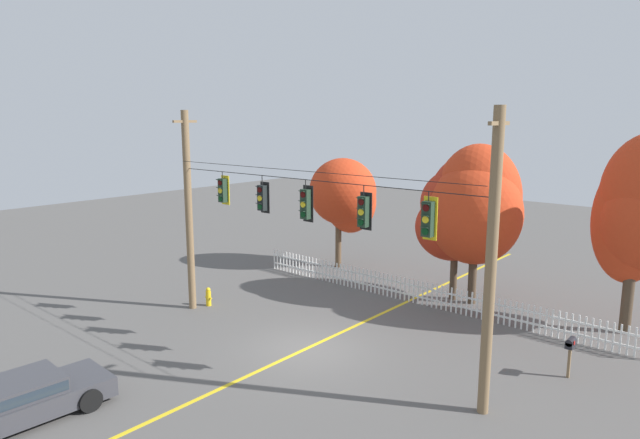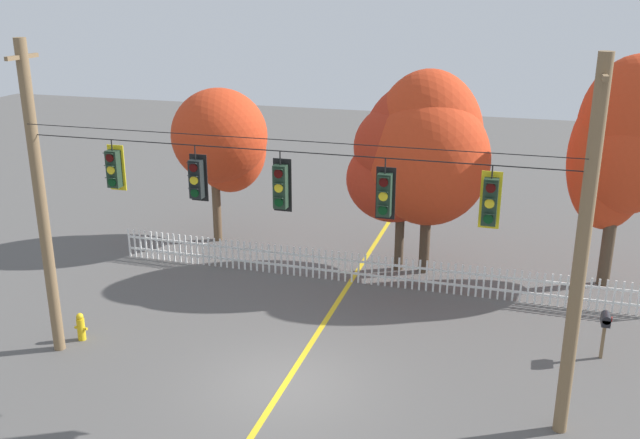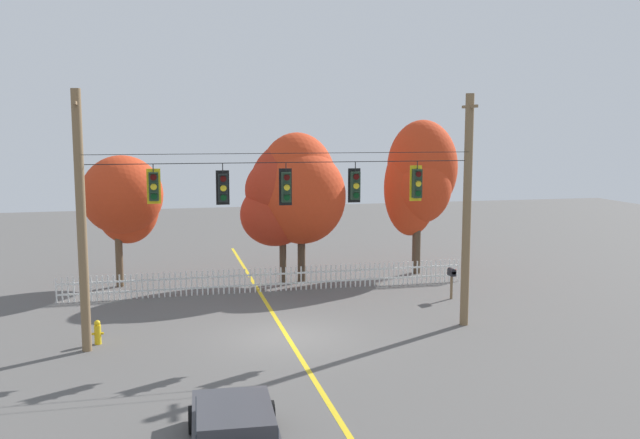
{
  "view_description": "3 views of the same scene",
  "coord_description": "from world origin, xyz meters",
  "px_view_note": "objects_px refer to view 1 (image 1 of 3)",
  "views": [
    {
      "loc": [
        12.15,
        -13.44,
        7.89
      ],
      "look_at": [
        0.34,
        0.33,
        4.57
      ],
      "focal_mm": 31.03,
      "sensor_mm": 36.0,
      "label": 1
    },
    {
      "loc": [
        5.17,
        -14.32,
        9.37
      ],
      "look_at": [
        0.81,
        0.38,
        4.27
      ],
      "focal_mm": 39.48,
      "sensor_mm": 36.0,
      "label": 2
    },
    {
      "loc": [
        -4.05,
        -22.29,
        6.98
      ],
      "look_at": [
        1.35,
        0.89,
        3.87
      ],
      "focal_mm": 38.6,
      "sensor_mm": 36.0,
      "label": 3
    }
  ],
  "objects_px": {
    "traffic_signal_eastbound_side": "(223,190)",
    "traffic_signal_northbound_primary": "(306,204)",
    "roadside_mailbox": "(571,345)",
    "fire_hydrant": "(208,297)",
    "autumn_maple_near_fence": "(345,195)",
    "autumn_oak_far_east": "(476,206)",
    "traffic_signal_southbound_primary": "(263,198)",
    "parked_car": "(24,397)",
    "traffic_signal_northbound_secondary": "(428,219)",
    "autumn_maple_mid": "(464,209)",
    "traffic_signal_westbound_side": "(364,211)"
  },
  "relations": [
    {
      "from": "roadside_mailbox",
      "to": "autumn_oak_far_east",
      "type": "bearing_deg",
      "value": 139.24
    },
    {
      "from": "roadside_mailbox",
      "to": "fire_hydrant",
      "type": "bearing_deg",
      "value": -167.57
    },
    {
      "from": "parked_car",
      "to": "autumn_maple_mid",
      "type": "bearing_deg",
      "value": 75.95
    },
    {
      "from": "traffic_signal_northbound_primary",
      "to": "autumn_oak_far_east",
      "type": "bearing_deg",
      "value": 75.64
    },
    {
      "from": "traffic_signal_northbound_secondary",
      "to": "autumn_maple_near_fence",
      "type": "height_order",
      "value": "traffic_signal_northbound_secondary"
    },
    {
      "from": "traffic_signal_northbound_secondary",
      "to": "roadside_mailbox",
      "type": "relative_size",
      "value": 1.07
    },
    {
      "from": "fire_hydrant",
      "to": "autumn_maple_near_fence",
      "type": "bearing_deg",
      "value": 86.41
    },
    {
      "from": "autumn_maple_mid",
      "to": "parked_car",
      "type": "distance_m",
      "value": 17.64
    },
    {
      "from": "traffic_signal_eastbound_side",
      "to": "traffic_signal_southbound_primary",
      "type": "relative_size",
      "value": 0.94
    },
    {
      "from": "traffic_signal_eastbound_side",
      "to": "parked_car",
      "type": "distance_m",
      "value": 9.6
    },
    {
      "from": "traffic_signal_southbound_primary",
      "to": "parked_car",
      "type": "bearing_deg",
      "value": -93.98
    },
    {
      "from": "autumn_maple_mid",
      "to": "roadside_mailbox",
      "type": "relative_size",
      "value": 5.0
    },
    {
      "from": "autumn_maple_mid",
      "to": "roadside_mailbox",
      "type": "xyz_separation_m",
      "value": [
        6.05,
        -4.87,
        -2.98
      ]
    },
    {
      "from": "traffic_signal_eastbound_side",
      "to": "traffic_signal_northbound_primary",
      "type": "height_order",
      "value": "same"
    },
    {
      "from": "traffic_signal_northbound_secondary",
      "to": "autumn_oak_far_east",
      "type": "distance_m",
      "value": 8.76
    },
    {
      "from": "traffic_signal_eastbound_side",
      "to": "traffic_signal_northbound_secondary",
      "type": "xyz_separation_m",
      "value": [
        8.84,
        0.0,
        -0.06
      ]
    },
    {
      "from": "traffic_signal_eastbound_side",
      "to": "fire_hydrant",
      "type": "height_order",
      "value": "traffic_signal_eastbound_side"
    },
    {
      "from": "traffic_signal_westbound_side",
      "to": "traffic_signal_northbound_secondary",
      "type": "relative_size",
      "value": 1.0
    },
    {
      "from": "traffic_signal_northbound_secondary",
      "to": "parked_car",
      "type": "xyz_separation_m",
      "value": [
        -7.24,
        -8.28,
        -4.54
      ]
    },
    {
      "from": "autumn_maple_near_fence",
      "to": "traffic_signal_northbound_primary",
      "type": "bearing_deg",
      "value": -58.94
    },
    {
      "from": "traffic_signal_southbound_primary",
      "to": "autumn_maple_near_fence",
      "type": "height_order",
      "value": "traffic_signal_southbound_primary"
    },
    {
      "from": "autumn_maple_mid",
      "to": "parked_car",
      "type": "bearing_deg",
      "value": -104.05
    },
    {
      "from": "autumn_oak_far_east",
      "to": "traffic_signal_northbound_secondary",
      "type": "bearing_deg",
      "value": -73.66
    },
    {
      "from": "traffic_signal_northbound_secondary",
      "to": "autumn_oak_far_east",
      "type": "height_order",
      "value": "autumn_oak_far_east"
    },
    {
      "from": "traffic_signal_northbound_primary",
      "to": "fire_hydrant",
      "type": "height_order",
      "value": "traffic_signal_northbound_primary"
    },
    {
      "from": "fire_hydrant",
      "to": "roadside_mailbox",
      "type": "distance_m",
      "value": 14.14
    },
    {
      "from": "traffic_signal_northbound_primary",
      "to": "parked_car",
      "type": "xyz_separation_m",
      "value": [
        -2.65,
        -8.28,
        -4.5
      ]
    },
    {
      "from": "parked_car",
      "to": "traffic_signal_southbound_primary",
      "type": "bearing_deg",
      "value": 86.02
    },
    {
      "from": "traffic_signal_westbound_side",
      "to": "parked_car",
      "type": "distance_m",
      "value": 10.68
    },
    {
      "from": "traffic_signal_southbound_primary",
      "to": "autumn_maple_near_fence",
      "type": "bearing_deg",
      "value": 110.85
    },
    {
      "from": "traffic_signal_northbound_primary",
      "to": "autumn_maple_near_fence",
      "type": "distance_m",
      "value": 10.99
    },
    {
      "from": "traffic_signal_northbound_secondary",
      "to": "autumn_maple_near_fence",
      "type": "distance_m",
      "value": 13.92
    },
    {
      "from": "traffic_signal_southbound_primary",
      "to": "autumn_maple_near_fence",
      "type": "relative_size",
      "value": 0.23
    },
    {
      "from": "traffic_signal_southbound_primary",
      "to": "traffic_signal_northbound_secondary",
      "type": "xyz_separation_m",
      "value": [
        6.66,
        0.0,
        0.02
      ]
    },
    {
      "from": "traffic_signal_southbound_primary",
      "to": "roadside_mailbox",
      "type": "bearing_deg",
      "value": 20.65
    },
    {
      "from": "autumn_oak_far_east",
      "to": "fire_hydrant",
      "type": "relative_size",
      "value": 8.5
    },
    {
      "from": "roadside_mailbox",
      "to": "traffic_signal_westbound_side",
      "type": "bearing_deg",
      "value": -145.14
    },
    {
      "from": "traffic_signal_eastbound_side",
      "to": "traffic_signal_southbound_primary",
      "type": "height_order",
      "value": "same"
    },
    {
      "from": "traffic_signal_eastbound_side",
      "to": "traffic_signal_northbound_secondary",
      "type": "relative_size",
      "value": 0.92
    },
    {
      "from": "parked_car",
      "to": "autumn_maple_near_fence",
      "type": "bearing_deg",
      "value": 99.62
    },
    {
      "from": "traffic_signal_eastbound_side",
      "to": "autumn_maple_near_fence",
      "type": "distance_m",
      "value": 9.55
    },
    {
      "from": "traffic_signal_westbound_side",
      "to": "traffic_signal_southbound_primary",
      "type": "bearing_deg",
      "value": -180.0
    },
    {
      "from": "traffic_signal_southbound_primary",
      "to": "traffic_signal_northbound_secondary",
      "type": "height_order",
      "value": "same"
    },
    {
      "from": "traffic_signal_northbound_primary",
      "to": "parked_car",
      "type": "bearing_deg",
      "value": -107.74
    },
    {
      "from": "traffic_signal_northbound_primary",
      "to": "roadside_mailbox",
      "type": "height_order",
      "value": "traffic_signal_northbound_primary"
    },
    {
      "from": "traffic_signal_westbound_side",
      "to": "autumn_oak_far_east",
      "type": "bearing_deg",
      "value": 91.59
    },
    {
      "from": "traffic_signal_northbound_primary",
      "to": "autumn_maple_mid",
      "type": "xyz_separation_m",
      "value": [
        1.55,
        8.51,
        -1.07
      ]
    },
    {
      "from": "traffic_signal_northbound_primary",
      "to": "traffic_signal_westbound_side",
      "type": "relative_size",
      "value": 1.03
    },
    {
      "from": "autumn_maple_near_fence",
      "to": "fire_hydrant",
      "type": "bearing_deg",
      "value": -93.59
    },
    {
      "from": "traffic_signal_southbound_primary",
      "to": "fire_hydrant",
      "type": "height_order",
      "value": "traffic_signal_southbound_primary"
    }
  ]
}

